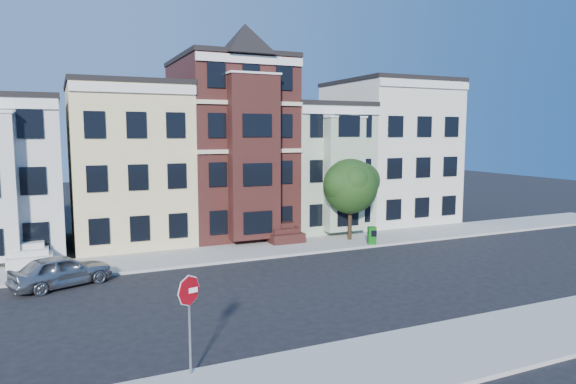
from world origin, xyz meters
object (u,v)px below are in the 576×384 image
parked_car (61,271)px  stop_sign (189,319)px  newspaper_box (372,235)px  street_tree (350,190)px  fire_hydrant (49,272)px

parked_car → stop_sign: size_ratio=1.34×
parked_car → stop_sign: stop_sign is taller
newspaper_box → street_tree: bearing=125.9°
street_tree → newspaper_box: 3.32m
newspaper_box → stop_sign: stop_sign is taller
street_tree → fire_hydrant: (-18.01, -1.84, -2.97)m
street_tree → newspaper_box: (0.54, -1.78, -2.74)m
fire_hydrant → stop_sign: 13.26m
stop_sign → fire_hydrant: bearing=95.0°
street_tree → fire_hydrant: size_ratio=10.09×
newspaper_box → fire_hydrant: bearing=-160.9°
parked_car → newspaper_box: size_ratio=4.07×
parked_car → stop_sign: (3.32, -11.42, 1.06)m
fire_hydrant → newspaper_box: bearing=0.2°
newspaper_box → parked_car: bearing=-157.1°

